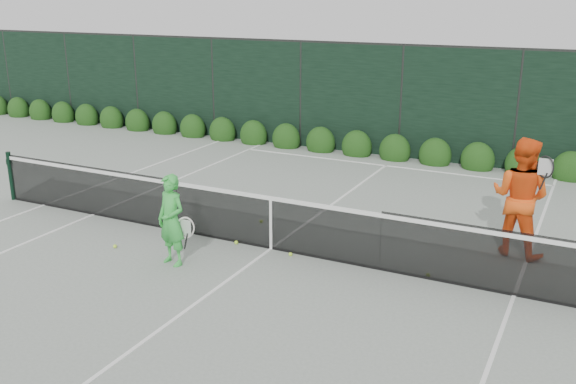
% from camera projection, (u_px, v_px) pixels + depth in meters
% --- Properties ---
extents(ground, '(80.00, 80.00, 0.00)m').
position_uv_depth(ground, '(271.00, 249.00, 11.34)').
color(ground, gray).
rests_on(ground, ground).
extents(tennis_net, '(12.90, 0.10, 1.07)m').
position_uv_depth(tennis_net, '(270.00, 221.00, 11.19)').
color(tennis_net, black).
rests_on(tennis_net, ground).
extents(player_woman, '(0.65, 0.49, 1.54)m').
position_uv_depth(player_woman, '(171.00, 220.00, 10.51)').
color(player_woman, green).
rests_on(player_woman, ground).
extents(player_man, '(1.17, 1.01, 2.06)m').
position_uv_depth(player_man, '(520.00, 197.00, 10.85)').
color(player_man, '#FE5615').
rests_on(player_man, ground).
extents(court_lines, '(11.03, 23.83, 0.01)m').
position_uv_depth(court_lines, '(271.00, 249.00, 11.34)').
color(court_lines, white).
rests_on(court_lines, ground).
extents(windscreen_fence, '(32.00, 21.07, 3.06)m').
position_uv_depth(windscreen_fence, '(175.00, 213.00, 8.57)').
color(windscreen_fence, black).
rests_on(windscreen_fence, ground).
extents(hedge_row, '(31.66, 0.65, 0.94)m').
position_uv_depth(hedge_row, '(395.00, 151.00, 17.38)').
color(hedge_row, '#11340E').
rests_on(hedge_row, ground).
extents(tennis_balls, '(5.36, 2.37, 0.07)m').
position_uv_depth(tennis_balls, '(263.00, 247.00, 11.36)').
color(tennis_balls, '#BBEE35').
rests_on(tennis_balls, ground).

